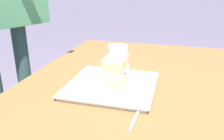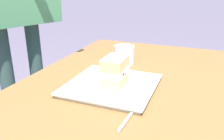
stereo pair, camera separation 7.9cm
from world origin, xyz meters
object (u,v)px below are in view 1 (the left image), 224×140
Objects in this scene: dessert_plate at (112,85)px; cake_slice at (115,72)px; dessert_fork at (139,111)px; coffee_cup at (118,54)px; patio_table at (134,112)px.

cake_slice is at bearing 53.98° from dessert_plate.
cake_slice is 0.59× the size of dessert_fork.
dessert_fork is at bearing 38.79° from cake_slice.
dessert_fork is at bearing 22.01° from coffee_cup.
dessert_plate is at bearing -66.81° from patio_table.
coffee_cup is at bearing -170.13° from dessert_plate.
cake_slice reaches higher than dessert_plate.
dessert_plate is 2.88× the size of cake_slice.
coffee_cup is at bearing -152.68° from patio_table.
cake_slice reaches higher than coffee_cup.
dessert_plate is at bearing 9.87° from coffee_cup.
patio_table is 4.20× the size of dessert_plate.
cake_slice is at bearing 12.44° from coffee_cup.
dessert_plate is (0.03, -0.07, 0.11)m from patio_table.
patio_table is 14.04× the size of coffee_cup.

